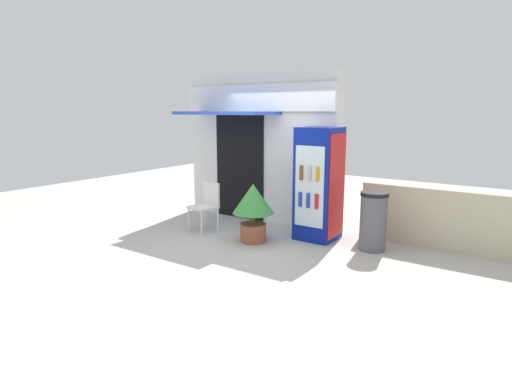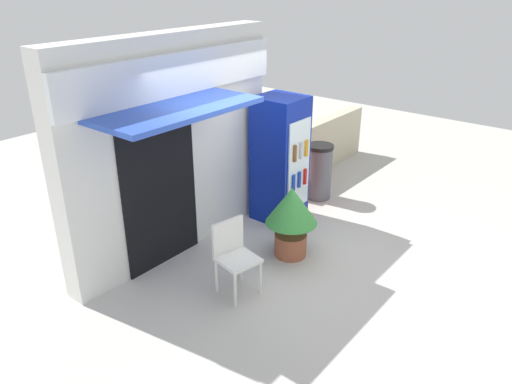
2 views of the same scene
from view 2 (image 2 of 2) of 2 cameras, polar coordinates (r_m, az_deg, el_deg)
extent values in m
plane|color=beige|center=(6.65, 4.61, -7.82)|extent=(16.00, 16.00, 0.00)
cube|color=silver|center=(6.47, -9.61, 5.05)|extent=(3.31, 0.31, 2.86)
cube|color=white|center=(6.08, -8.97, 13.29)|extent=(3.31, 0.08, 0.50)
cube|color=blue|center=(5.59, -8.97, 9.38)|extent=(1.94, 0.89, 0.06)
cube|color=black|center=(6.25, -10.99, 0.32)|extent=(1.15, 0.03, 2.07)
cube|color=navy|center=(7.35, 2.75, 3.75)|extent=(0.64, 0.66, 1.90)
cube|color=silver|center=(7.17, 4.95, 3.13)|extent=(0.51, 0.02, 1.33)
cube|color=red|center=(7.61, 4.23, 4.42)|extent=(0.02, 0.60, 1.71)
cylinder|color=#1938A5|center=(7.13, 4.31, 1.09)|extent=(0.06, 0.06, 0.24)
cylinder|color=#1938A5|center=(7.24, 4.97, 1.45)|extent=(0.06, 0.06, 0.24)
cylinder|color=red|center=(7.36, 5.64, 1.81)|extent=(0.06, 0.06, 0.24)
cylinder|color=brown|center=(6.97, 4.47, 4.46)|extent=(0.06, 0.06, 0.24)
cylinder|color=#B2B2B7|center=(7.09, 5.17, 4.78)|extent=(0.06, 0.06, 0.24)
cylinder|color=orange|center=(7.20, 5.80, 5.07)|extent=(0.06, 0.06, 0.24)
cylinder|color=silver|center=(5.71, -2.41, -11.19)|extent=(0.04, 0.04, 0.43)
cylinder|color=silver|center=(5.90, 0.53, -9.85)|extent=(0.04, 0.04, 0.43)
cylinder|color=silver|center=(5.96, -4.58, -9.58)|extent=(0.04, 0.04, 0.43)
cylinder|color=silver|center=(6.14, -1.70, -8.36)|extent=(0.04, 0.04, 0.43)
cube|color=silver|center=(5.80, -2.08, -7.80)|extent=(0.50, 0.50, 0.04)
cube|color=silver|center=(5.81, -3.26, -5.10)|extent=(0.43, 0.12, 0.42)
cylinder|color=#995138|center=(6.69, 3.98, -6.04)|extent=(0.43, 0.43, 0.31)
cylinder|color=brown|center=(6.57, 4.05, -4.19)|extent=(0.05, 0.05, 0.18)
cone|color=#388C3D|center=(6.42, 4.13, -1.55)|extent=(0.69, 0.69, 0.49)
cylinder|color=#595960|center=(8.27, 7.28, 2.15)|extent=(0.41, 0.41, 0.87)
cylinder|color=black|center=(8.10, 7.45, 5.20)|extent=(0.43, 0.43, 0.06)
cube|color=beige|center=(9.40, 7.19, 5.24)|extent=(2.85, 0.23, 0.97)
camera|label=1|loc=(9.05, 53.61, 5.83)|focal=29.62mm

